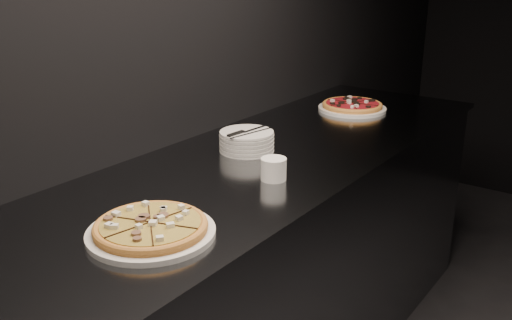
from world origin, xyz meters
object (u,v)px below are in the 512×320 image
Objects in this scene: pizza_tomato at (352,106)px; ramekin at (274,168)px; plate_stack at (247,141)px; cutlery at (246,132)px; counter at (270,265)px; pizza_mushroom at (151,228)px.

ramekin is (0.21, -0.95, 0.02)m from pizza_tomato.
cutlery is at bearing -62.38° from plate_stack.
counter is 0.87m from pizza_mushroom.
pizza_tomato reaches higher than counter.
ramekin is at bearing 86.56° from pizza_mushroom.
counter is 0.51m from plate_stack.
pizza_mushroom is at bearing -83.17° from pizza_tomato.
ramekin is at bearing -36.62° from plate_stack.
cutlery is (-0.03, -0.78, 0.06)m from pizza_tomato.
plate_stack is 2.40× the size of ramekin.
counter is at bearing -85.84° from pizza_tomato.
counter is at bearing 126.59° from ramekin.
counter is 12.30× the size of plate_stack.
pizza_tomato is at bearing 94.16° from counter.
ramekin is (0.24, -0.17, -0.04)m from cutlery.
pizza_mushroom is 0.71m from cutlery.
plate_stack reaches higher than pizza_tomato.
pizza_tomato is 1.52× the size of cutlery.
pizza_mushroom is 1.88× the size of plate_stack.
plate_stack reaches higher than ramekin.
pizza_mushroom is 1.18× the size of pizza_tomato.
counter is 11.75× the size of cutlery.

